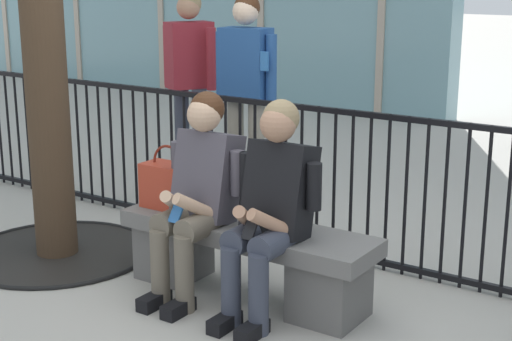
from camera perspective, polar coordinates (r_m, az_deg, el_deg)
The scene contains 8 objects.
ground_plane at distance 4.70m, azimuth -0.69°, elevation -9.14°, with size 60.00×60.00×0.00m, color #B2ADA3.
stone_bench at distance 4.60m, azimuth -0.70°, elevation -6.04°, with size 1.60×0.44×0.45m.
seated_person_with_phone at distance 4.53m, azimuth -4.28°, elevation -1.37°, with size 0.52×0.66×1.21m.
seated_person_companion at distance 4.24m, azimuth 1.08°, elevation -2.43°, with size 0.52×0.66×1.21m.
handbag_on_bench at distance 4.83m, azimuth -6.44°, elevation -1.07°, with size 0.34×0.18×0.40m.
bystander_at_railing at distance 6.74m, azimuth -4.88°, elevation 6.93°, with size 0.55×0.44×1.71m.
bystander_further_back at distance 6.05m, azimuth -0.75°, elevation 6.11°, with size 0.55×0.27×1.71m.
plaza_railing at distance 5.19m, azimuth 4.54°, elevation -0.78°, with size 7.10×0.04×1.03m.
Camera 1 is at (2.47, -3.53, 1.89)m, focal length 54.46 mm.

